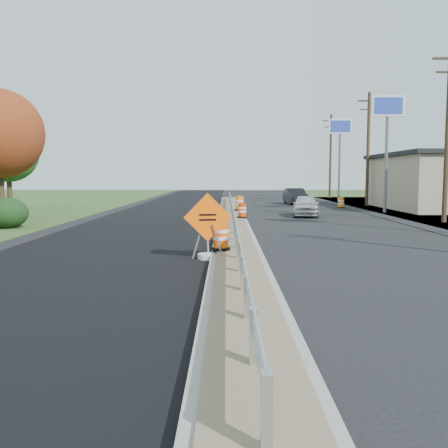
{
  "coord_description": "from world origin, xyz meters",
  "views": [
    {
      "loc": [
        -0.34,
        -18.01,
        2.56
      ],
      "look_at": [
        -0.4,
        -3.06,
        1.1
      ],
      "focal_mm": 40.0,
      "sensor_mm": 36.0,
      "label": 1
    }
  ],
  "objects_px": {
    "barrel_median_mid": "(242,211)",
    "car_dark_mid": "(295,196)",
    "barrel_median_near": "(221,237)",
    "car_silver": "(306,206)",
    "barrel_shoulder_far": "(297,196)",
    "barrel_median_far": "(239,204)",
    "caution_sign": "(208,243)",
    "barrel_shoulder_mid": "(341,203)"
  },
  "relations": [
    {
      "from": "caution_sign",
      "to": "barrel_median_far",
      "type": "bearing_deg",
      "value": 71.68
    },
    {
      "from": "caution_sign",
      "to": "car_silver",
      "type": "xyz_separation_m",
      "value": [
        5.58,
        16.33,
        0.16
      ]
    },
    {
      "from": "barrel_shoulder_far",
      "to": "barrel_median_far",
      "type": "bearing_deg",
      "value": -109.25
    },
    {
      "from": "barrel_median_far",
      "to": "barrel_median_mid",
      "type": "bearing_deg",
      "value": -90.0
    },
    {
      "from": "barrel_median_near",
      "to": "barrel_median_mid",
      "type": "height_order",
      "value": "barrel_median_near"
    },
    {
      "from": "barrel_median_mid",
      "to": "barrel_median_far",
      "type": "height_order",
      "value": "barrel_median_far"
    },
    {
      "from": "barrel_median_mid",
      "to": "car_dark_mid",
      "type": "bearing_deg",
      "value": 72.76
    },
    {
      "from": "barrel_median_mid",
      "to": "barrel_shoulder_mid",
      "type": "xyz_separation_m",
      "value": [
        8.21,
        11.98,
        -0.21
      ]
    },
    {
      "from": "car_dark_mid",
      "to": "barrel_shoulder_mid",
      "type": "bearing_deg",
      "value": -64.19
    },
    {
      "from": "barrel_median_mid",
      "to": "car_dark_mid",
      "type": "xyz_separation_m",
      "value": [
        5.28,
        17.02,
        0.1
      ]
    },
    {
      "from": "barrel_median_near",
      "to": "barrel_median_far",
      "type": "height_order",
      "value": "barrel_median_far"
    },
    {
      "from": "car_dark_mid",
      "to": "car_silver",
      "type": "bearing_deg",
      "value": -99.37
    },
    {
      "from": "barrel_median_near",
      "to": "barrel_median_far",
      "type": "distance_m",
      "value": 17.62
    },
    {
      "from": "barrel_shoulder_far",
      "to": "car_dark_mid",
      "type": "bearing_deg",
      "value": -99.4
    },
    {
      "from": "barrel_median_mid",
      "to": "barrel_shoulder_far",
      "type": "height_order",
      "value": "barrel_median_mid"
    },
    {
      "from": "barrel_shoulder_far",
      "to": "barrel_median_near",
      "type": "bearing_deg",
      "value": -101.76
    },
    {
      "from": "caution_sign",
      "to": "barrel_shoulder_mid",
      "type": "bearing_deg",
      "value": 54.67
    },
    {
      "from": "barrel_median_far",
      "to": "car_dark_mid",
      "type": "distance_m",
      "value": 12.58
    },
    {
      "from": "car_silver",
      "to": "car_dark_mid",
      "type": "relative_size",
      "value": 0.91
    },
    {
      "from": "barrel_shoulder_far",
      "to": "car_dark_mid",
      "type": "distance_m",
      "value": 7.15
    },
    {
      "from": "car_dark_mid",
      "to": "barrel_median_mid",
      "type": "bearing_deg",
      "value": -111.57
    },
    {
      "from": "barrel_median_near",
      "to": "car_silver",
      "type": "height_order",
      "value": "car_silver"
    },
    {
      "from": "caution_sign",
      "to": "barrel_median_near",
      "type": "relative_size",
      "value": 2.3
    },
    {
      "from": "barrel_median_far",
      "to": "car_silver",
      "type": "xyz_separation_m",
      "value": [
        4.13,
        -1.69,
        -0.02
      ]
    },
    {
      "from": "barrel_shoulder_mid",
      "to": "car_silver",
      "type": "relative_size",
      "value": 0.21
    },
    {
      "from": "barrel_shoulder_mid",
      "to": "barrel_median_near",
      "type": "bearing_deg",
      "value": -111.15
    },
    {
      "from": "caution_sign",
      "to": "barrel_shoulder_far",
      "type": "height_order",
      "value": "caution_sign"
    },
    {
      "from": "barrel_median_mid",
      "to": "barrel_shoulder_far",
      "type": "xyz_separation_m",
      "value": [
        6.45,
        24.07,
        -0.15
      ]
    },
    {
      "from": "barrel_median_near",
      "to": "car_dark_mid",
      "type": "relative_size",
      "value": 0.2
    },
    {
      "from": "barrel_median_mid",
      "to": "barrel_median_far",
      "type": "bearing_deg",
      "value": 90.0
    },
    {
      "from": "barrel_shoulder_far",
      "to": "barrel_shoulder_mid",
      "type": "bearing_deg",
      "value": -81.72
    },
    {
      "from": "barrel_shoulder_far",
      "to": "car_dark_mid",
      "type": "relative_size",
      "value": 0.22
    },
    {
      "from": "caution_sign",
      "to": "car_dark_mid",
      "type": "bearing_deg",
      "value": 63.39
    },
    {
      "from": "car_silver",
      "to": "barrel_shoulder_far",
      "type": "bearing_deg",
      "value": 91.01
    },
    {
      "from": "barrel_median_far",
      "to": "barrel_shoulder_mid",
      "type": "relative_size",
      "value": 1.15
    },
    {
      "from": "caution_sign",
      "to": "barrel_shoulder_mid",
      "type": "height_order",
      "value": "caution_sign"
    },
    {
      "from": "barrel_median_near",
      "to": "barrel_shoulder_mid",
      "type": "height_order",
      "value": "barrel_median_near"
    },
    {
      "from": "barrel_median_mid",
      "to": "car_silver",
      "type": "relative_size",
      "value": 0.2
    },
    {
      "from": "car_silver",
      "to": "barrel_median_far",
      "type": "bearing_deg",
      "value": 165.35
    },
    {
      "from": "caution_sign",
      "to": "car_silver",
      "type": "distance_m",
      "value": 17.26
    },
    {
      "from": "barrel_shoulder_far",
      "to": "barrel_median_mid",
      "type": "bearing_deg",
      "value": -105.0
    },
    {
      "from": "barrel_median_mid",
      "to": "car_silver",
      "type": "bearing_deg",
      "value": 43.53
    }
  ]
}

